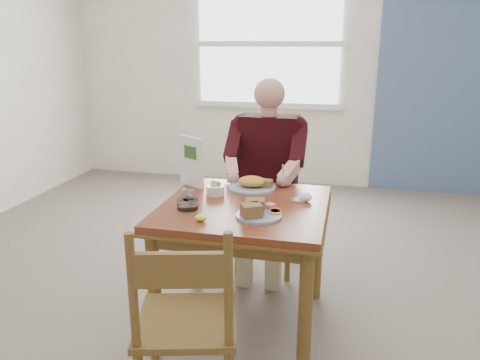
% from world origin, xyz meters
% --- Properties ---
extents(floor, '(6.00, 6.00, 0.00)m').
position_xyz_m(floor, '(0.00, 0.00, 0.00)').
color(floor, '#695E55').
rests_on(floor, ground).
extents(wall_back, '(5.50, 0.00, 5.50)m').
position_xyz_m(wall_back, '(0.00, 3.00, 1.40)').
color(wall_back, white).
rests_on(wall_back, ground).
extents(accent_panel, '(1.60, 0.02, 2.80)m').
position_xyz_m(accent_panel, '(1.60, 2.98, 1.40)').
color(accent_panel, slate).
rests_on(accent_panel, ground).
extents(lemon_wedge, '(0.06, 0.05, 0.03)m').
position_xyz_m(lemon_wedge, '(-0.16, -0.30, 0.77)').
color(lemon_wedge, '#F5F233').
rests_on(lemon_wedge, table).
extents(napkin, '(0.10, 0.09, 0.05)m').
position_xyz_m(napkin, '(0.32, 0.12, 0.77)').
color(napkin, white).
rests_on(napkin, table).
extents(metal_dish, '(0.11, 0.11, 0.01)m').
position_xyz_m(metal_dish, '(0.28, 0.12, 0.76)').
color(metal_dish, silver).
rests_on(metal_dish, table).
extents(window, '(1.72, 0.04, 1.42)m').
position_xyz_m(window, '(-0.40, 2.97, 1.60)').
color(window, white).
rests_on(window, wall_back).
extents(table, '(0.92, 0.92, 0.75)m').
position_xyz_m(table, '(0.00, 0.00, 0.64)').
color(table, maroon).
rests_on(table, ground).
extents(chair_far, '(0.42, 0.42, 0.95)m').
position_xyz_m(chair_far, '(0.00, 0.80, 0.48)').
color(chair_far, brown).
rests_on(chair_far, ground).
extents(chair_near, '(0.51, 0.51, 0.95)m').
position_xyz_m(chair_near, '(-0.07, -0.79, 0.48)').
color(chair_near, brown).
rests_on(chair_near, ground).
extents(diner, '(0.53, 0.56, 1.39)m').
position_xyz_m(diner, '(0.00, 0.71, 0.81)').
color(diner, tan).
rests_on(diner, chair_far).
extents(near_plate, '(0.31, 0.31, 0.08)m').
position_xyz_m(near_plate, '(0.10, -0.17, 0.78)').
color(near_plate, white).
rests_on(near_plate, table).
extents(far_plate, '(0.33, 0.33, 0.08)m').
position_xyz_m(far_plate, '(-0.01, 0.29, 0.78)').
color(far_plate, white).
rests_on(far_plate, table).
extents(caddy, '(0.13, 0.13, 0.08)m').
position_xyz_m(caddy, '(-0.20, 0.12, 0.78)').
color(caddy, white).
rests_on(caddy, table).
extents(shakers, '(0.08, 0.05, 0.08)m').
position_xyz_m(shakers, '(-0.31, -0.05, 0.79)').
color(shakers, white).
rests_on(shakers, table).
extents(creamer, '(0.13, 0.13, 0.05)m').
position_xyz_m(creamer, '(-0.28, -0.15, 0.78)').
color(creamer, white).
rests_on(creamer, table).
extents(menu, '(0.19, 0.13, 0.31)m').
position_xyz_m(menu, '(-0.40, 0.26, 0.91)').
color(menu, white).
rests_on(menu, table).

